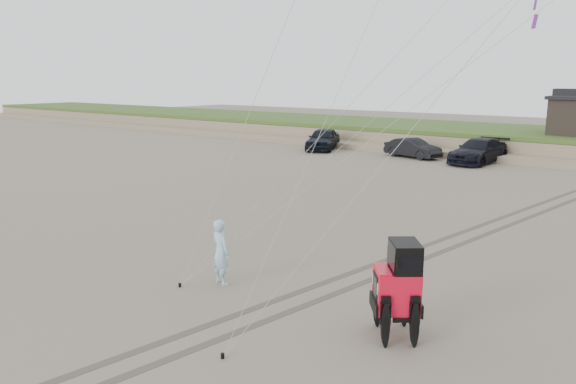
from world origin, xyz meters
name	(u,v)px	position (x,y,z in m)	size (l,w,h in m)	color
ground	(225,309)	(0.00, 0.00, 0.00)	(160.00, 160.00, 0.00)	#6B6054
dune_ridge	(568,145)	(0.00, 37.50, 0.82)	(160.00, 14.25, 1.73)	#7A6B54
truck_a	(323,139)	(-16.71, 28.49, 0.90)	(2.14, 5.31, 1.81)	black
truck_b	(413,148)	(-8.79, 28.84, 0.73)	(1.54, 4.41, 1.45)	black
truck_c	(478,151)	(-3.96, 29.20, 0.85)	(2.39, 5.89, 1.71)	black
jeep	(396,299)	(4.17, 1.37, 0.91)	(2.11, 4.88, 1.82)	red
man	(221,252)	(-1.39, 1.27, 0.97)	(0.71, 0.46, 1.94)	#95C8E7
stake_main	(180,285)	(-2.15, 0.34, 0.06)	(0.08, 0.08, 0.12)	black
stake_aux	(223,356)	(1.78, -1.88, 0.06)	(0.08, 0.08, 0.12)	black
tire_tracks	(428,251)	(2.00, 8.00, 0.00)	(5.22, 29.74, 0.01)	#4C443D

